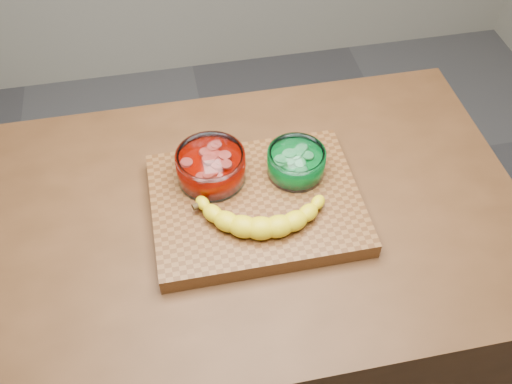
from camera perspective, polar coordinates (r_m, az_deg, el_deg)
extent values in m
plane|color=#515155|center=(2.04, 0.00, -17.80)|extent=(3.50, 3.50, 0.00)
cube|color=#513018|center=(1.64, 0.00, -11.69)|extent=(1.20, 0.80, 0.90)
cube|color=brown|center=(1.25, 0.00, -1.20)|extent=(0.45, 0.35, 0.04)
cylinder|color=white|center=(1.25, -4.52, 2.56)|extent=(0.15, 0.15, 0.07)
cylinder|color=#BF0B00|center=(1.26, -4.50, 2.24)|extent=(0.13, 0.13, 0.04)
cylinder|color=#F2594C|center=(1.24, -4.58, 3.16)|extent=(0.12, 0.12, 0.02)
cylinder|color=white|center=(1.26, 4.04, 2.97)|extent=(0.13, 0.13, 0.06)
cylinder|color=#058F2C|center=(1.27, 4.02, 2.73)|extent=(0.11, 0.11, 0.03)
cylinder|color=#68DE7E|center=(1.25, 4.08, 3.55)|extent=(0.10, 0.10, 0.02)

